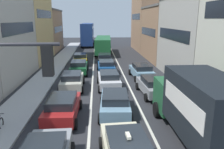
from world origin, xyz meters
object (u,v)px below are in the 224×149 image
Objects in this scene: wagon_left_lane_second at (63,107)px; sedan_left_lane_third at (72,80)px; hatchback_centre_lane_third at (109,79)px; sedan_left_lane_fourth at (79,67)px; sedan_right_lane_behind_truck at (153,86)px; wagon_right_lane_far at (141,71)px; bus_far_queue_secondary at (88,33)px; coupe_centre_lane_fourth at (106,66)px; bus_mid_queue_primary at (103,44)px; removalist_box_truck at (198,105)px; sedan_centre_lane_fifth at (105,59)px; sedan_centre_lane_second at (115,102)px; sedan_left_lane_fifth at (80,58)px.

sedan_left_lane_third is (-0.07, 6.15, 0.00)m from wagon_left_lane_second.
sedan_left_lane_fourth is (-3.11, 5.56, 0.00)m from hatchback_centre_lane_third.
sedan_right_lane_behind_truck is at bearing -140.23° from sedan_left_lane_fourth.
wagon_left_lane_second is at bearing 141.29° from wagon_right_lane_far.
hatchback_centre_lane_third is 32.72m from bus_far_queue_secondary.
coupe_centre_lane_fourth is 0.99× the size of sedan_right_lane_behind_truck.
sedan_right_lane_behind_truck is 0.41× the size of bus_mid_queue_primary.
coupe_centre_lane_fourth is at bearing -30.50° from sedan_left_lane_third.
removalist_box_truck is at bearing -169.79° from bus_mid_queue_primary.
bus_mid_queue_primary is 12.83m from bus_far_queue_secondary.
sedan_centre_lane_second is at bearing -178.71° from sedan_centre_lane_fifth.
wagon_left_lane_second is 1.00× the size of sedan_centre_lane_fifth.
removalist_box_truck is at bearing -143.28° from sedan_left_lane_third.
hatchback_centre_lane_third is 1.01× the size of coupe_centre_lane_fourth.
bus_far_queue_secondary is (-3.10, 32.51, 2.03)m from hatchback_centre_lane_third.
sedan_centre_lane_second is at bearing 179.18° from hatchback_centre_lane_third.
sedan_centre_lane_second is 5.77m from hatchback_centre_lane_third.
wagon_left_lane_second and sedan_left_lane_fifth have the same top height.
sedan_centre_lane_fifth and sedan_right_lane_behind_truck have the same top height.
sedan_right_lane_behind_truck is (3.46, -12.87, 0.00)m from sedan_centre_lane_fifth.
sedan_left_lane_fifth is at bearing 162.38° from bus_mid_queue_primary.
sedan_centre_lane_second is 1.02× the size of coupe_centre_lane_fourth.
sedan_left_lane_third is 6.61m from coupe_centre_lane_fourth.
bus_far_queue_secondary reaches higher than sedan_left_lane_fifth.
hatchback_centre_lane_third is at bearing -25.61° from wagon_left_lane_second.
sedan_centre_lane_second and sedan_left_lane_fifth have the same top height.
sedan_left_lane_fifth is at bearing -179.87° from bus_far_queue_secondary.
coupe_centre_lane_fourth is at bearing -179.15° from sedan_centre_lane_fifth.
sedan_left_lane_fourth is 0.41× the size of bus_far_queue_secondary.
wagon_right_lane_far is 30.24m from bus_far_queue_secondary.
removalist_box_truck reaches higher than sedan_left_lane_third.
sedan_right_lane_behind_truck is at bearing -168.54° from bus_mid_queue_primary.
wagon_left_lane_second is at bearing 118.28° from sedan_right_lane_behind_truck.
coupe_centre_lane_fourth is 1.00× the size of sedan_left_lane_fourth.
sedan_centre_lane_fifth is 0.99× the size of wagon_right_lane_far.
wagon_right_lane_far is (3.57, -7.54, 0.00)m from sedan_centre_lane_fifth.
wagon_left_lane_second is 26.64m from bus_mid_queue_primary.
wagon_right_lane_far is at bearing -34.48° from wagon_left_lane_second.
wagon_left_lane_second is 0.41× the size of bus_mid_queue_primary.
sedan_left_lane_fifth is 1.00× the size of wagon_right_lane_far.
coupe_centre_lane_fourth is at bearing -177.52° from bus_mid_queue_primary.
hatchback_centre_lane_third is 0.99× the size of sedan_left_lane_fifth.
wagon_left_lane_second and hatchback_centre_lane_third have the same top height.
sedan_centre_lane_second is at bearing -164.63° from sedan_left_lane_fourth.
sedan_left_lane_fifth is 14.89m from sedan_right_lane_behind_truck.
wagon_right_lane_far is at bearing -166.51° from bus_far_queue_secondary.
sedan_left_lane_fifth is (-3.30, 5.40, 0.00)m from coupe_centre_lane_fourth.
removalist_box_truck reaches higher than hatchback_centre_lane_third.
bus_mid_queue_primary is at bearing 5.60° from sedan_right_lane_behind_truck.
wagon_right_lane_far is 0.42× the size of bus_far_queue_secondary.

